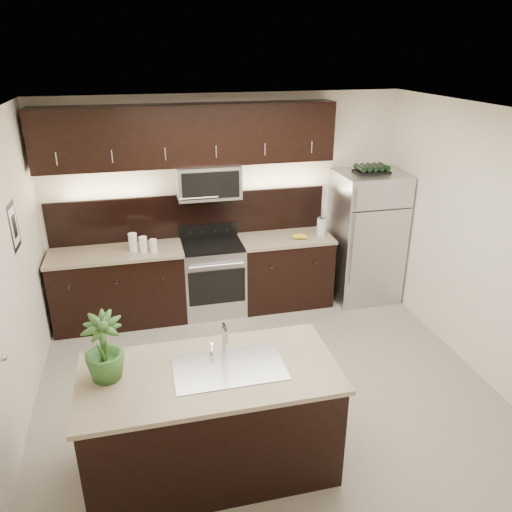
{
  "coord_description": "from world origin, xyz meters",
  "views": [
    {
      "loc": [
        -1.06,
        -4.06,
        3.21
      ],
      "look_at": [
        0.04,
        0.55,
        1.21
      ],
      "focal_mm": 35.0,
      "sensor_mm": 36.0,
      "label": 1
    }
  ],
  "objects": [
    {
      "name": "island",
      "position": [
        -0.67,
        -0.93,
        0.47
      ],
      "size": [
        1.96,
        0.96,
        0.94
      ],
      "color": "black",
      "rests_on": "ground"
    },
    {
      "name": "refrigerator",
      "position": [
        1.8,
        1.63,
        0.86
      ],
      "size": [
        0.83,
        0.75,
        1.73
      ],
      "primitive_type": "cube",
      "color": "#B2B2B7",
      "rests_on": "ground"
    },
    {
      "name": "ground",
      "position": [
        0.0,
        0.0,
        0.0
      ],
      "size": [
        4.5,
        4.5,
        0.0
      ],
      "primitive_type": "plane",
      "color": "gray",
      "rests_on": "ground"
    },
    {
      "name": "upper_fixtures",
      "position": [
        -0.43,
        1.84,
        2.14
      ],
      "size": [
        3.49,
        0.4,
        1.66
      ],
      "color": "black",
      "rests_on": "counter_run"
    },
    {
      "name": "counter_run",
      "position": [
        -0.46,
        1.69,
        0.47
      ],
      "size": [
        3.51,
        0.65,
        0.94
      ],
      "color": "black",
      "rests_on": "ground"
    },
    {
      "name": "bananas",
      "position": [
        0.81,
        1.61,
        0.97
      ],
      "size": [
        0.23,
        0.21,
        0.06
      ],
      "primitive_type": "ellipsoid",
      "rotation": [
        0.0,
        0.0,
        -0.31
      ],
      "color": "gold",
      "rests_on": "counter_run"
    },
    {
      "name": "canisters",
      "position": [
        -1.11,
        1.61,
        1.04
      ],
      "size": [
        0.33,
        0.17,
        0.23
      ],
      "rotation": [
        0.0,
        0.0,
        -0.32
      ],
      "color": "silver",
      "rests_on": "counter_run"
    },
    {
      "name": "french_press",
      "position": [
        1.17,
        1.64,
        1.07
      ],
      "size": [
        0.12,
        0.12,
        0.34
      ],
      "rotation": [
        0.0,
        0.0,
        0.4
      ],
      "color": "silver",
      "rests_on": "counter_run"
    },
    {
      "name": "room_walls",
      "position": [
        -0.11,
        -0.04,
        1.7
      ],
      "size": [
        4.52,
        4.02,
        2.71
      ],
      "color": "silver",
      "rests_on": "ground"
    },
    {
      "name": "wine_rack",
      "position": [
        1.8,
        1.63,
        1.78
      ],
      "size": [
        0.43,
        0.26,
        0.1
      ],
      "color": "black",
      "rests_on": "refrigerator"
    },
    {
      "name": "plant",
      "position": [
        -1.42,
        -0.84,
        1.2
      ],
      "size": [
        0.33,
        0.33,
        0.52
      ],
      "primitive_type": "imported",
      "rotation": [
        0.0,
        0.0,
        -0.14
      ],
      "color": "#2E5A24",
      "rests_on": "island"
    },
    {
      "name": "sink_faucet",
      "position": [
        -0.52,
        -0.92,
        0.96
      ],
      "size": [
        0.84,
        0.5,
        0.28
      ],
      "color": "silver",
      "rests_on": "island"
    }
  ]
}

